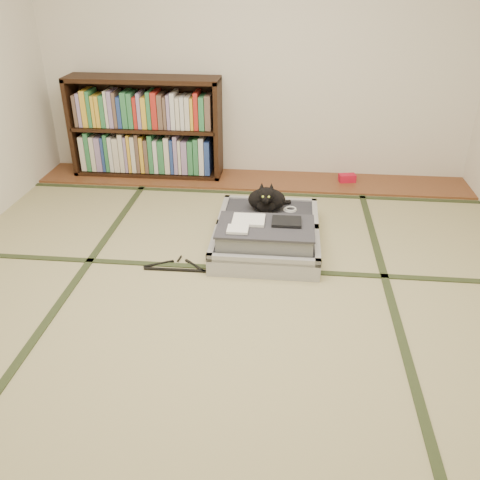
# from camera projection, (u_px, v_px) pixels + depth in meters

# --- Properties ---
(floor) EXTENTS (4.50, 4.50, 0.00)m
(floor) POSITION_uv_depth(u_px,v_px,m) (226.00, 303.00, 3.07)
(floor) COLOR tan
(floor) RESTS_ON ground
(wood_strip) EXTENTS (4.00, 0.50, 0.02)m
(wood_strip) POSITION_uv_depth(u_px,v_px,m) (252.00, 180.00, 4.82)
(wood_strip) COLOR brown
(wood_strip) RESTS_ON ground
(red_item) EXTENTS (0.16, 0.12, 0.07)m
(red_item) POSITION_uv_depth(u_px,v_px,m) (347.00, 178.00, 4.75)
(red_item) COLOR red
(red_item) RESTS_ON wood_strip
(room_shell) EXTENTS (4.50, 4.50, 4.50)m
(room_shell) POSITION_uv_depth(u_px,v_px,m) (222.00, 48.00, 2.38)
(room_shell) COLOR white
(room_shell) RESTS_ON ground
(tatami_borders) EXTENTS (4.00, 4.50, 0.01)m
(tatami_borders) POSITION_uv_depth(u_px,v_px,m) (235.00, 261.00, 3.50)
(tatami_borders) COLOR #2D381E
(tatami_borders) RESTS_ON ground
(bookcase) EXTENTS (1.41, 0.32, 0.92)m
(bookcase) POSITION_uv_depth(u_px,v_px,m) (146.00, 129.00, 4.76)
(bookcase) COLOR black
(bookcase) RESTS_ON wood_strip
(suitcase) EXTENTS (0.74, 0.99, 0.29)m
(suitcase) POSITION_uv_depth(u_px,v_px,m) (267.00, 234.00, 3.65)
(suitcase) COLOR #A1A0A5
(suitcase) RESTS_ON floor
(cat) EXTENTS (0.33, 0.33, 0.27)m
(cat) POSITION_uv_depth(u_px,v_px,m) (267.00, 200.00, 3.84)
(cat) COLOR black
(cat) RESTS_ON suitcase
(cable_coil) EXTENTS (0.10, 0.10, 0.02)m
(cable_coil) POSITION_uv_depth(u_px,v_px,m) (290.00, 209.00, 3.90)
(cable_coil) COLOR white
(cable_coil) RESTS_ON suitcase
(hanger) EXTENTS (0.43, 0.20, 0.01)m
(hanger) POSITION_uv_depth(u_px,v_px,m) (176.00, 267.00, 3.43)
(hanger) COLOR black
(hanger) RESTS_ON floor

